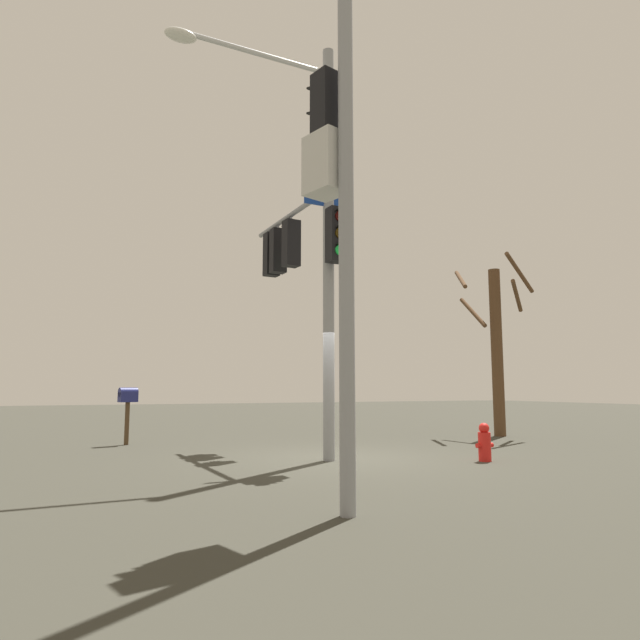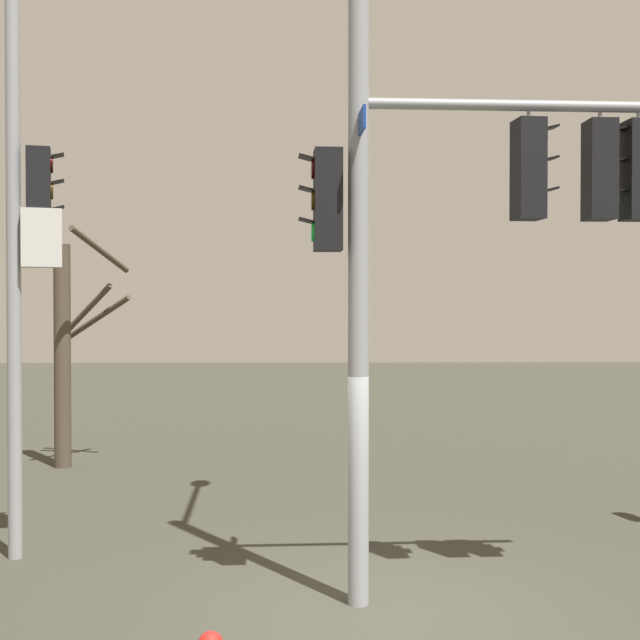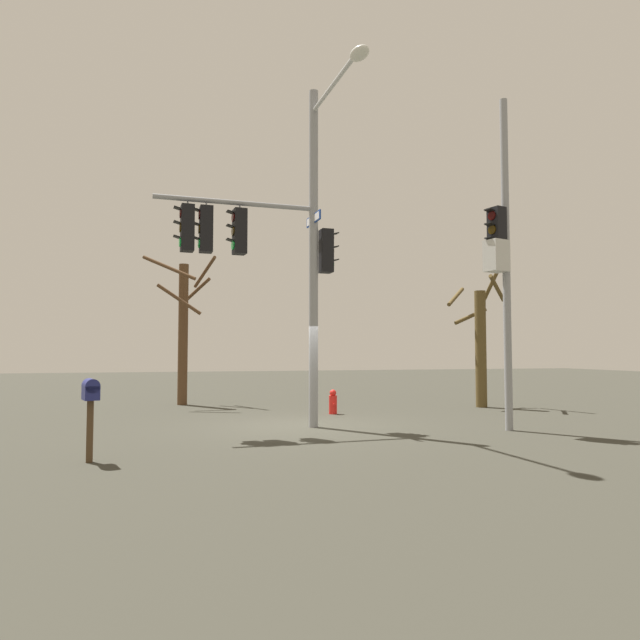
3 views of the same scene
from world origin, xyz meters
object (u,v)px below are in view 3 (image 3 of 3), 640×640
Objects in this scene: fire_hydrant at (333,402)px; bare_tree_behind_pole at (480,339)px; mailbox at (91,396)px; bare_tree_corner at (184,326)px.

bare_tree_behind_pole is at bearing -82.71° from fire_hydrant.
mailbox is at bearing 120.11° from bare_tree_behind_pole.
bare_tree_behind_pole reaches higher than fire_hydrant.
fire_hydrant is at bearing -150.30° from mailbox.
bare_tree_corner reaches higher than bare_tree_behind_pole.
mailbox is 0.27× the size of bare_tree_behind_pole.
fire_hydrant is at bearing 97.29° from bare_tree_behind_pole.
mailbox is 13.41m from bare_tree_behind_pole.
bare_tree_corner is at bearing 70.15° from bare_tree_behind_pole.
fire_hydrant is 0.52× the size of mailbox.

